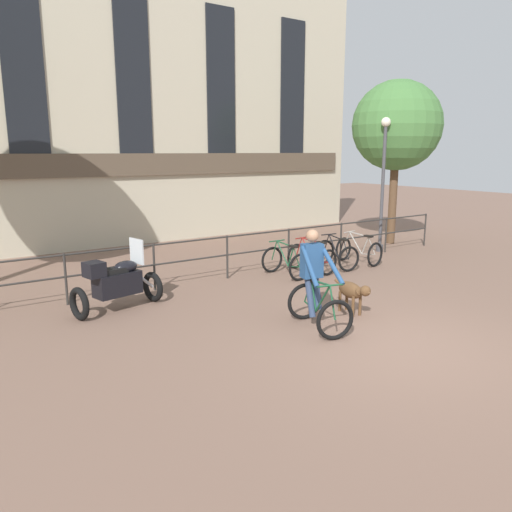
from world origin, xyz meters
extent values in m
plane|color=#7A5B4C|center=(0.00, 0.00, 0.00)|extent=(60.00, 60.00, 0.00)
cylinder|color=#2D2B28|center=(-3.75, 5.20, 0.53)|extent=(0.05, 0.05, 1.05)
cylinder|color=#2D2B28|center=(-1.88, 5.20, 0.53)|extent=(0.05, 0.05, 1.05)
cylinder|color=#2D2B28|center=(0.00, 5.20, 0.53)|extent=(0.05, 0.05, 1.05)
cylinder|color=#2D2B28|center=(1.88, 5.20, 0.53)|extent=(0.05, 0.05, 1.05)
cylinder|color=#2D2B28|center=(3.75, 5.20, 0.53)|extent=(0.05, 0.05, 1.05)
cylinder|color=#2D2B28|center=(5.62, 5.20, 0.53)|extent=(0.05, 0.05, 1.05)
cylinder|color=#2D2B28|center=(7.50, 5.20, 0.53)|extent=(0.05, 0.05, 1.05)
cylinder|color=#2D2B28|center=(0.00, 5.20, 1.02)|extent=(15.00, 0.04, 0.04)
cylinder|color=#2D2B28|center=(0.00, 5.20, 0.58)|extent=(15.00, 0.04, 0.04)
cube|color=#BCB299|center=(0.00, 11.00, 4.69)|extent=(18.00, 0.60, 9.39)
cube|color=brown|center=(0.00, 10.64, 2.60)|extent=(17.10, 0.12, 0.70)
cube|color=black|center=(-3.15, 10.67, 5.16)|extent=(1.10, 0.06, 5.26)
cube|color=black|center=(0.00, 10.67, 5.16)|extent=(1.10, 0.06, 5.26)
cube|color=black|center=(3.15, 10.67, 5.16)|extent=(1.10, 0.06, 5.26)
cube|color=black|center=(6.30, 10.67, 5.16)|extent=(1.10, 0.06, 5.26)
torus|color=black|center=(-0.67, 0.76, 0.34)|extent=(0.68, 0.23, 0.68)
torus|color=black|center=(-0.41, 1.83, 0.34)|extent=(0.68, 0.23, 0.68)
cylinder|color=#194C2D|center=(-0.56, 1.18, 0.58)|extent=(0.15, 0.48, 0.60)
cylinder|color=#194C2D|center=(-0.49, 1.50, 0.54)|extent=(0.09, 0.23, 0.52)
cylinder|color=#194C2D|center=(-0.54, 1.28, 0.83)|extent=(0.19, 0.65, 0.10)
cylinder|color=#194C2D|center=(-0.46, 1.62, 0.31)|extent=(0.13, 0.44, 0.08)
cylinder|color=#194C2D|center=(-0.44, 1.72, 0.57)|extent=(0.09, 0.26, 0.47)
cylinder|color=#194C2D|center=(-0.64, 0.86, 0.60)|extent=(0.08, 0.23, 0.54)
cylinder|color=#194C2D|center=(-0.62, 0.96, 0.87)|extent=(0.47, 0.14, 0.03)
cube|color=black|center=(-0.46, 1.60, 0.82)|extent=(0.17, 0.26, 0.05)
cube|color=navy|center=(-0.46, 1.60, 1.15)|extent=(0.40, 0.30, 0.60)
sphere|color=#A87A5B|center=(-0.46, 1.60, 1.59)|extent=(0.22, 0.22, 0.22)
cylinder|color=navy|center=(-0.75, 1.33, 1.14)|extent=(0.31, 0.70, 0.60)
cylinder|color=navy|center=(-0.34, 1.23, 1.14)|extent=(0.18, 0.72, 0.60)
cylinder|color=navy|center=(-0.56, 1.52, 0.52)|extent=(0.15, 0.32, 0.69)
cylinder|color=navy|center=(-0.42, 1.49, 0.58)|extent=(0.20, 0.32, 0.58)
ellipsoid|color=brown|center=(0.53, 1.62, 0.45)|extent=(0.32, 0.63, 0.31)
cylinder|color=brown|center=(0.51, 1.37, 0.48)|extent=(0.18, 0.18, 0.18)
sphere|color=brown|center=(0.49, 1.21, 0.54)|extent=(0.20, 0.20, 0.20)
cone|color=brown|center=(0.48, 1.12, 0.52)|extent=(0.12, 0.13, 0.11)
cylinder|color=brown|center=(0.57, 1.98, 0.52)|extent=(0.07, 0.20, 0.11)
cylinder|color=brown|center=(0.43, 1.43, 0.20)|extent=(0.06, 0.06, 0.39)
cylinder|color=brown|center=(0.59, 1.41, 0.20)|extent=(0.06, 0.06, 0.39)
cylinder|color=brown|center=(0.47, 1.82, 0.20)|extent=(0.06, 0.06, 0.39)
cylinder|color=brown|center=(0.63, 1.80, 0.20)|extent=(0.06, 0.06, 0.39)
torus|color=black|center=(-2.24, 4.44, 0.31)|extent=(0.25, 0.63, 0.62)
torus|color=black|center=(-3.81, 4.11, 0.31)|extent=(0.25, 0.63, 0.62)
cube|color=black|center=(-3.03, 4.28, 0.53)|extent=(0.94, 0.57, 0.44)
ellipsoid|color=black|center=(-2.83, 4.32, 0.83)|extent=(0.54, 0.41, 0.24)
cube|color=black|center=(-3.13, 4.25, 0.80)|extent=(0.61, 0.41, 0.10)
cylinder|color=#B2B2B7|center=(-2.44, 4.40, 0.49)|extent=(0.45, 0.15, 0.41)
cube|color=silver|center=(-2.57, 4.37, 1.10)|extent=(0.12, 0.44, 0.50)
cube|color=black|center=(-3.48, 4.18, 0.89)|extent=(0.39, 0.42, 0.28)
torus|color=black|center=(1.25, 5.07, 0.33)|extent=(0.66, 0.08, 0.66)
torus|color=black|center=(1.28, 4.03, 0.33)|extent=(0.66, 0.08, 0.66)
cylinder|color=#194C2D|center=(1.26, 4.67, 0.56)|extent=(0.05, 0.47, 0.58)
cylinder|color=#194C2D|center=(1.27, 4.35, 0.53)|extent=(0.04, 0.22, 0.51)
cylinder|color=#194C2D|center=(1.26, 4.57, 0.81)|extent=(0.05, 0.63, 0.10)
cylinder|color=#194C2D|center=(1.28, 4.24, 0.31)|extent=(0.04, 0.42, 0.07)
cylinder|color=#194C2D|center=(1.28, 4.14, 0.55)|extent=(0.03, 0.25, 0.46)
cylinder|color=#194C2D|center=(1.25, 4.98, 0.59)|extent=(0.03, 0.21, 0.52)
cylinder|color=#194C2D|center=(1.25, 4.89, 0.84)|extent=(0.48, 0.05, 0.03)
cube|color=black|center=(1.27, 4.26, 0.80)|extent=(0.13, 0.24, 0.05)
torus|color=black|center=(2.03, 5.07, 0.33)|extent=(0.66, 0.17, 0.66)
torus|color=black|center=(2.20, 4.03, 0.33)|extent=(0.66, 0.17, 0.66)
cylinder|color=maroon|center=(2.09, 4.66, 0.56)|extent=(0.11, 0.47, 0.58)
cylinder|color=maroon|center=(2.14, 4.35, 0.53)|extent=(0.07, 0.22, 0.51)
cylinder|color=maroon|center=(2.11, 4.57, 0.81)|extent=(0.13, 0.63, 0.10)
cylinder|color=maroon|center=(2.16, 4.24, 0.31)|extent=(0.09, 0.42, 0.07)
cylinder|color=maroon|center=(2.18, 4.15, 0.55)|extent=(0.06, 0.25, 0.46)
cylinder|color=maroon|center=(2.04, 4.97, 0.59)|extent=(0.06, 0.21, 0.52)
cylinder|color=maroon|center=(2.06, 4.88, 0.84)|extent=(0.48, 0.11, 0.03)
cube|color=black|center=(2.16, 4.26, 0.80)|extent=(0.16, 0.26, 0.05)
torus|color=black|center=(3.01, 5.07, 0.33)|extent=(0.66, 0.13, 0.66)
torus|color=black|center=(2.90, 4.03, 0.33)|extent=(0.66, 0.13, 0.66)
cylinder|color=black|center=(2.97, 4.66, 0.56)|extent=(0.08, 0.47, 0.58)
cylinder|color=black|center=(2.94, 4.35, 0.53)|extent=(0.05, 0.22, 0.51)
cylinder|color=black|center=(2.96, 4.57, 0.81)|extent=(0.10, 0.63, 0.10)
cylinder|color=black|center=(2.92, 4.24, 0.31)|extent=(0.07, 0.42, 0.07)
cylinder|color=black|center=(2.91, 4.14, 0.55)|extent=(0.05, 0.25, 0.46)
cylinder|color=black|center=(3.00, 4.98, 0.59)|extent=(0.05, 0.21, 0.52)
cylinder|color=black|center=(2.99, 4.88, 0.84)|extent=(0.48, 0.08, 0.03)
cube|color=black|center=(2.93, 4.26, 0.80)|extent=(0.14, 0.25, 0.05)
torus|color=black|center=(3.73, 5.07, 0.33)|extent=(0.66, 0.15, 0.66)
torus|color=black|center=(3.87, 4.03, 0.33)|extent=(0.66, 0.15, 0.66)
cylinder|color=#9E998E|center=(3.79, 4.66, 0.56)|extent=(0.10, 0.47, 0.58)
cylinder|color=#9E998E|center=(3.83, 4.35, 0.53)|extent=(0.06, 0.22, 0.51)
cylinder|color=#9E998E|center=(3.80, 4.57, 0.81)|extent=(0.12, 0.63, 0.10)
cylinder|color=#9E998E|center=(3.85, 4.24, 0.31)|extent=(0.08, 0.42, 0.07)
cylinder|color=#9E998E|center=(3.86, 4.14, 0.55)|extent=(0.06, 0.25, 0.46)
cylinder|color=#9E998E|center=(3.74, 4.98, 0.59)|extent=(0.05, 0.21, 0.52)
cylinder|color=#9E998E|center=(3.76, 4.88, 0.84)|extent=(0.48, 0.09, 0.03)
cube|color=black|center=(3.84, 4.26, 0.80)|extent=(0.15, 0.25, 0.05)
cylinder|color=#424247|center=(5.60, 5.41, 0.10)|extent=(0.22, 0.22, 0.20)
cylinder|color=#424247|center=(5.60, 5.41, 1.87)|extent=(0.10, 0.10, 3.74)
sphere|color=silver|center=(5.60, 5.41, 3.85)|extent=(0.28, 0.28, 0.28)
cylinder|color=brown|center=(6.97, 6.14, 1.52)|extent=(0.26, 0.26, 3.04)
sphere|color=#477A3D|center=(6.97, 6.14, 3.82)|extent=(2.85, 2.85, 2.85)
camera|label=1|loc=(-6.08, -4.83, 3.02)|focal=35.00mm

